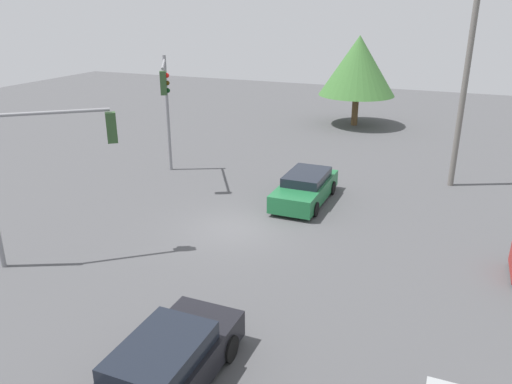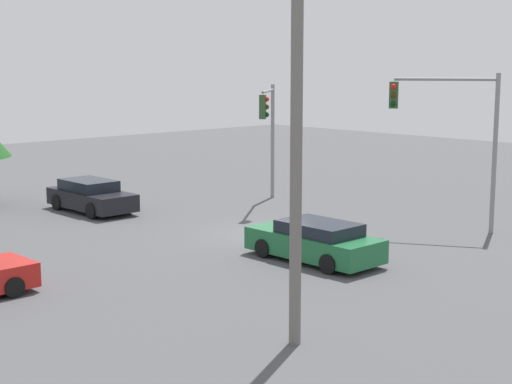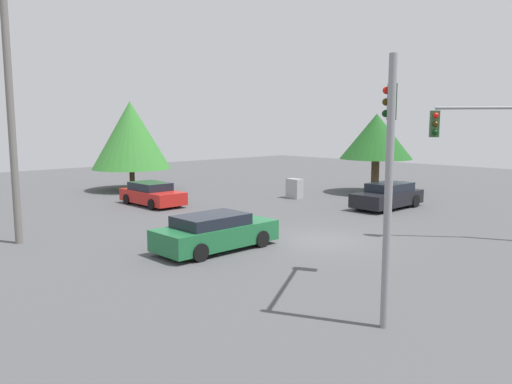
{
  "view_description": "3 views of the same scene",
  "coord_description": "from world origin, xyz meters",
  "px_view_note": "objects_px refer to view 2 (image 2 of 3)",
  "views": [
    {
      "loc": [
        7.99,
        -16.91,
        8.6
      ],
      "look_at": [
        1.13,
        -0.39,
        1.89
      ],
      "focal_mm": 35.0,
      "sensor_mm": 36.0,
      "label": 1
    },
    {
      "loc": [
        20.85,
        21.25,
        6.53
      ],
      "look_at": [
        1.13,
        0.48,
        1.86
      ],
      "focal_mm": 55.0,
      "sensor_mm": 36.0,
      "label": 2
    },
    {
      "loc": [
        -12.53,
        15.55,
        4.68
      ],
      "look_at": [
        2.36,
        1.35,
        1.88
      ],
      "focal_mm": 35.0,
      "sensor_mm": 36.0,
      "label": 3
    }
  ],
  "objects_px": {
    "sedan_dark": "(91,196)",
    "traffic_signal_cross": "(453,123)",
    "sedan_green": "(315,241)",
    "traffic_signal_main": "(269,122)"
  },
  "relations": [
    {
      "from": "sedan_dark",
      "to": "traffic_signal_cross",
      "type": "xyz_separation_m",
      "value": [
        -8.13,
        13.33,
        3.58
      ]
    },
    {
      "from": "sedan_dark",
      "to": "sedan_green",
      "type": "xyz_separation_m",
      "value": [
        -0.62,
        12.95,
        -0.03
      ]
    },
    {
      "from": "traffic_signal_cross",
      "to": "sedan_green",
      "type": "bearing_deg",
      "value": 55.91
    },
    {
      "from": "sedan_green",
      "to": "traffic_signal_main",
      "type": "distance_m",
      "value": 11.49
    },
    {
      "from": "sedan_dark",
      "to": "traffic_signal_main",
      "type": "bearing_deg",
      "value": 150.44
    },
    {
      "from": "sedan_dark",
      "to": "sedan_green",
      "type": "height_order",
      "value": "sedan_dark"
    },
    {
      "from": "sedan_dark",
      "to": "sedan_green",
      "type": "relative_size",
      "value": 0.98
    },
    {
      "from": "sedan_green",
      "to": "traffic_signal_cross",
      "type": "height_order",
      "value": "traffic_signal_cross"
    },
    {
      "from": "traffic_signal_main",
      "to": "traffic_signal_cross",
      "type": "xyz_separation_m",
      "value": [
        -0.96,
        9.26,
        0.4
      ]
    },
    {
      "from": "sedan_green",
      "to": "traffic_signal_main",
      "type": "relative_size",
      "value": 0.86
    }
  ]
}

